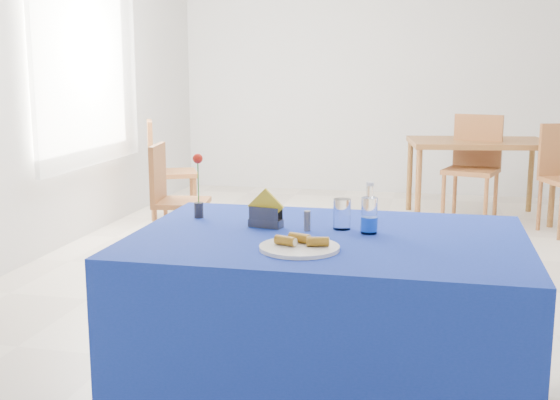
{
  "coord_description": "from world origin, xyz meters",
  "views": [
    {
      "loc": [
        0.42,
        -4.63,
        1.44
      ],
      "look_at": [
        -0.17,
        -1.97,
        0.92
      ],
      "focal_mm": 45.0,
      "sensor_mm": 36.0,
      "label": 1
    }
  ],
  "objects_px": {
    "blue_table": "(327,323)",
    "chair_win_b": "(163,165)",
    "chair_win_a": "(171,193)",
    "plate": "(299,248)",
    "chair_bg_left": "(474,161)",
    "water_bottle": "(369,217)",
    "oak_table": "(479,148)"
  },
  "relations": [
    {
      "from": "blue_table",
      "to": "chair_win_a",
      "type": "height_order",
      "value": "chair_win_a"
    },
    {
      "from": "blue_table",
      "to": "oak_table",
      "type": "xyz_separation_m",
      "value": [
        0.83,
        4.11,
        0.3
      ]
    },
    {
      "from": "chair_bg_left",
      "to": "chair_win_a",
      "type": "xyz_separation_m",
      "value": [
        -2.29,
        -1.8,
        -0.08
      ]
    },
    {
      "from": "water_bottle",
      "to": "oak_table",
      "type": "height_order",
      "value": "water_bottle"
    },
    {
      "from": "chair_bg_left",
      "to": "chair_win_b",
      "type": "distance_m",
      "value": 2.87
    },
    {
      "from": "chair_bg_left",
      "to": "chair_win_a",
      "type": "bearing_deg",
      "value": -125.02
    },
    {
      "from": "chair_win_a",
      "to": "plate",
      "type": "bearing_deg",
      "value": -157.24
    },
    {
      "from": "water_bottle",
      "to": "chair_win_b",
      "type": "height_order",
      "value": "water_bottle"
    },
    {
      "from": "water_bottle",
      "to": "chair_win_b",
      "type": "distance_m",
      "value": 3.82
    },
    {
      "from": "chair_bg_left",
      "to": "oak_table",
      "type": "bearing_deg",
      "value": 92.66
    },
    {
      "from": "blue_table",
      "to": "water_bottle",
      "type": "height_order",
      "value": "water_bottle"
    },
    {
      "from": "chair_win_a",
      "to": "chair_win_b",
      "type": "relative_size",
      "value": 0.91
    },
    {
      "from": "blue_table",
      "to": "chair_win_b",
      "type": "bearing_deg",
      "value": 122.09
    },
    {
      "from": "plate",
      "to": "chair_bg_left",
      "type": "relative_size",
      "value": 0.3
    },
    {
      "from": "water_bottle",
      "to": "chair_win_a",
      "type": "relative_size",
      "value": 0.25
    },
    {
      "from": "chair_win_b",
      "to": "oak_table",
      "type": "bearing_deg",
      "value": -96.2
    },
    {
      "from": "chair_win_b",
      "to": "chair_bg_left",
      "type": "bearing_deg",
      "value": -99.59
    },
    {
      "from": "blue_table",
      "to": "chair_bg_left",
      "type": "xyz_separation_m",
      "value": [
        0.78,
        3.92,
        0.2
      ]
    },
    {
      "from": "plate",
      "to": "oak_table",
      "type": "xyz_separation_m",
      "value": [
        0.9,
        4.36,
        -0.09
      ]
    },
    {
      "from": "plate",
      "to": "blue_table",
      "type": "xyz_separation_m",
      "value": [
        0.07,
        0.25,
        -0.39
      ]
    },
    {
      "from": "chair_win_a",
      "to": "water_bottle",
      "type": "bearing_deg",
      "value": -149.31
    },
    {
      "from": "plate",
      "to": "chair_bg_left",
      "type": "bearing_deg",
      "value": 78.49
    },
    {
      "from": "blue_table",
      "to": "chair_win_b",
      "type": "xyz_separation_m",
      "value": [
        -2.01,
        3.2,
        0.18
      ]
    },
    {
      "from": "plate",
      "to": "water_bottle",
      "type": "xyz_separation_m",
      "value": [
        0.23,
        0.32,
        0.06
      ]
    },
    {
      "from": "plate",
      "to": "oak_table",
      "type": "height_order",
      "value": "plate"
    },
    {
      "from": "water_bottle",
      "to": "chair_win_b",
      "type": "relative_size",
      "value": 0.22
    },
    {
      "from": "blue_table",
      "to": "chair_bg_left",
      "type": "height_order",
      "value": "chair_bg_left"
    },
    {
      "from": "plate",
      "to": "water_bottle",
      "type": "height_order",
      "value": "water_bottle"
    },
    {
      "from": "chair_win_b",
      "to": "chair_win_a",
      "type": "bearing_deg",
      "value": -179.28
    },
    {
      "from": "water_bottle",
      "to": "chair_bg_left",
      "type": "height_order",
      "value": "chair_bg_left"
    },
    {
      "from": "chair_bg_left",
      "to": "chair_win_b",
      "type": "xyz_separation_m",
      "value": [
        -2.78,
        -0.71,
        -0.02
      ]
    },
    {
      "from": "blue_table",
      "to": "chair_bg_left",
      "type": "relative_size",
      "value": 1.6
    }
  ]
}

